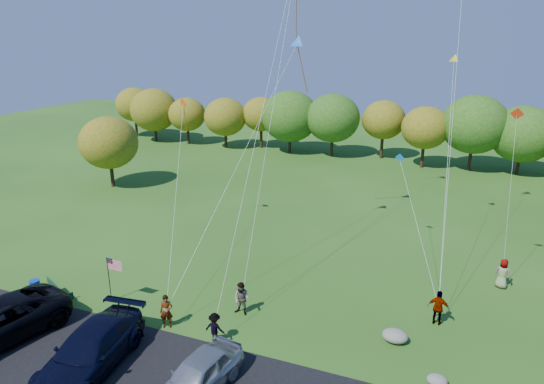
% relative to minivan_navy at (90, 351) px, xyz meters
% --- Properties ---
extents(ground, '(140.00, 140.00, 0.00)m').
position_rel_minivan_navy_xyz_m(ground, '(4.83, 4.65, -0.99)').
color(ground, '#265017').
rests_on(ground, ground).
extents(treeline, '(75.67, 27.11, 8.33)m').
position_rel_minivan_navy_xyz_m(treeline, '(5.51, 40.36, 3.60)').
color(treeline, '#322212').
rests_on(treeline, ground).
extents(minivan_navy, '(3.31, 6.64, 1.85)m').
position_rel_minivan_navy_xyz_m(minivan_navy, '(0.00, 0.00, 0.00)').
color(minivan_navy, black).
rests_on(minivan_navy, asphalt_lane).
extents(minivan_silver, '(2.61, 5.00, 1.63)m').
position_rel_minivan_navy_xyz_m(minivan_silver, '(5.24, 0.47, -0.11)').
color(minivan_silver, '#A2A5AC').
rests_on(minivan_silver, asphalt_lane).
extents(flyer_a, '(0.79, 0.68, 1.82)m').
position_rel_minivan_navy_xyz_m(flyer_a, '(1.30, 4.09, -0.08)').
color(flyer_a, '#4C4C59').
rests_on(flyer_a, ground).
extents(flyer_b, '(0.96, 0.77, 1.87)m').
position_rel_minivan_navy_xyz_m(flyer_b, '(4.38, 6.60, -0.05)').
color(flyer_b, '#4C4C59').
rests_on(flyer_b, ground).
extents(flyer_c, '(1.04, 0.62, 1.59)m').
position_rel_minivan_navy_xyz_m(flyer_c, '(4.21, 3.85, -0.19)').
color(flyer_c, '#4C4C59').
rests_on(flyer_c, ground).
extents(flyer_d, '(1.15, 0.55, 1.91)m').
position_rel_minivan_navy_xyz_m(flyer_d, '(14.25, 9.52, -0.03)').
color(flyer_d, '#4C4C59').
rests_on(flyer_d, ground).
extents(flyer_e, '(1.04, 0.85, 1.83)m').
position_rel_minivan_navy_xyz_m(flyer_e, '(17.55, 14.94, -0.07)').
color(flyer_e, '#4C4C59').
rests_on(flyer_e, ground).
extents(park_bench, '(1.88, 1.09, 1.06)m').
position_rel_minivan_navy_xyz_m(park_bench, '(-6.18, 4.15, -0.42)').
color(park_bench, '#173F24').
rests_on(park_bench, ground).
extents(trash_barrel, '(0.57, 0.57, 0.86)m').
position_rel_minivan_navy_xyz_m(trash_barrel, '(-7.71, 4.12, -0.56)').
color(trash_barrel, '#0A32A3').
rests_on(trash_barrel, ground).
extents(flag_assembly, '(1.01, 0.65, 2.73)m').
position_rel_minivan_navy_xyz_m(flag_assembly, '(-2.79, 5.09, 1.08)').
color(flag_assembly, black).
rests_on(flag_assembly, ground).
extents(boulder_near, '(1.28, 1.00, 0.64)m').
position_rel_minivan_navy_xyz_m(boulder_near, '(12.43, 7.15, -0.67)').
color(boulder_near, gray).
rests_on(boulder_near, ground).
extents(boulder_far, '(0.89, 0.74, 0.46)m').
position_rel_minivan_navy_xyz_m(boulder_far, '(14.57, 4.68, -0.76)').
color(boulder_far, gray).
rests_on(boulder_far, ground).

